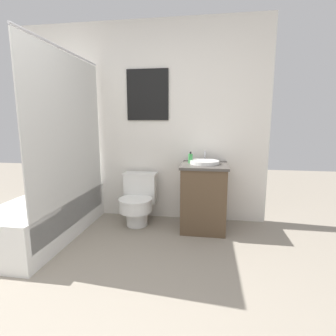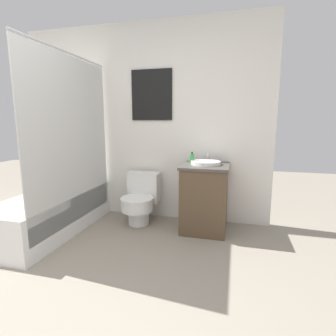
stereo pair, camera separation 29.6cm
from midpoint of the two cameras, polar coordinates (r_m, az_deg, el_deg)
name	(u,v)px [view 2 (the right image)]	position (r m, az deg, el deg)	size (l,w,h in m)	color
ground_plane	(24,331)	(2.03, -24.71, -29.72)	(12.00, 12.00, 0.00)	gray
wall_back	(142,123)	(3.50, -3.14, 9.84)	(3.31, 0.07, 2.50)	white
shower_area	(54,208)	(3.29, -21.24, -8.21)	(0.66, 1.58, 1.98)	white
toilet	(140,199)	(3.34, -3.49, -6.72)	(0.42, 0.55, 0.63)	white
vanity	(205,197)	(3.14, 10.71, -6.36)	(0.54, 0.57, 0.78)	brown
sink	(206,163)	(3.07, 10.98, 1.12)	(0.34, 0.38, 0.13)	white
soap_bottle	(192,159)	(3.11, 7.96, 2.02)	(0.05, 0.05, 0.14)	green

